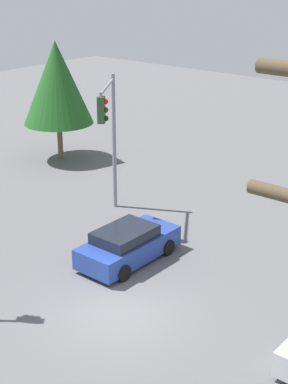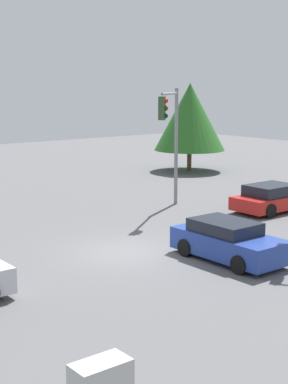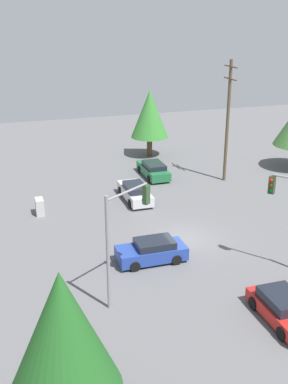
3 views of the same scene
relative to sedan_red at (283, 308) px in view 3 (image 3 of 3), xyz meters
name	(u,v)px [view 3 (image 3 of 3)]	position (x,y,z in m)	size (l,w,h in m)	color
ground_plane	(183,239)	(9.86, 1.30, -0.65)	(80.00, 80.00, 0.00)	#5B5B5E
sedan_red	(283,308)	(0.00, 0.00, 0.00)	(4.21, 2.07, 1.34)	red
sedan_silver	(135,192)	(17.58, 2.38, 0.03)	(4.77, 1.86, 1.39)	silver
sedan_green	(153,170)	(22.66, -0.91, 0.02)	(4.70, 1.94, 1.37)	#1E6638
sedan_blue	(152,251)	(7.63, 4.30, 0.03)	(1.96, 4.22, 1.40)	#233D93
traffic_signal_main	(124,225)	(4.32, 6.94, 3.58)	(2.05, 2.86, 6.23)	gray
utility_pole_tall	(228,119)	(19.81, -6.69, 4.95)	(2.20, 0.28, 10.61)	brown
electrical_cabinet	(40,207)	(16.96, 10.04, -0.02)	(1.08, 0.60, 1.25)	#B2B2AD
tree_corner	(63,333)	(-3.67, 11.24, 3.79)	(3.94, 3.94, 6.76)	brown
tree_left	(150,114)	(29.17, -2.69, 3.77)	(3.83, 3.83, 6.87)	#4C3823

